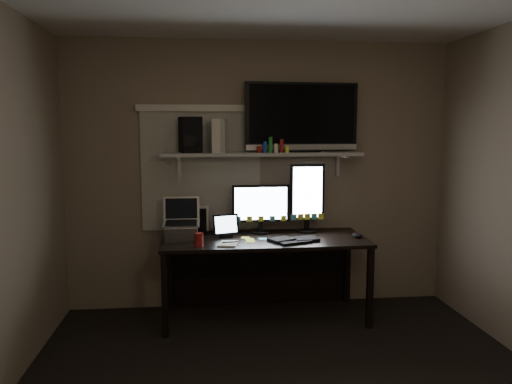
{
  "coord_description": "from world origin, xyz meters",
  "views": [
    {
      "loc": [
        -0.55,
        -2.87,
        1.7
      ],
      "look_at": [
        -0.1,
        1.25,
        1.17
      ],
      "focal_mm": 35.0,
      "sensor_mm": 36.0,
      "label": 1
    }
  ],
  "objects": [
    {
      "name": "wall_shelf",
      "position": [
        0.0,
        1.62,
        1.46
      ],
      "size": [
        1.8,
        0.35,
        0.03
      ],
      "primitive_type": "cube",
      "color": "#ABABA6",
      "rests_on": "back_wall"
    },
    {
      "name": "monitor_landscape",
      "position": [
        -0.01,
        1.62,
        0.96
      ],
      "size": [
        0.53,
        0.06,
        0.46
      ],
      "primitive_type": "cube",
      "rotation": [
        0.0,
        0.0,
        -0.0
      ],
      "color": "black",
      "rests_on": "desk"
    },
    {
      "name": "desk",
      "position": [
        0.0,
        1.55,
        0.55
      ],
      "size": [
        1.8,
        0.75,
        0.73
      ],
      "color": "black",
      "rests_on": "floor"
    },
    {
      "name": "laptop",
      "position": [
        -0.73,
        1.44,
        0.91
      ],
      "size": [
        0.32,
        0.26,
        0.36
      ],
      "primitive_type": "cube",
      "rotation": [
        0.0,
        0.0,
        -0.02
      ],
      "color": "#BBBCC0",
      "rests_on": "desk"
    },
    {
      "name": "window_blinds",
      "position": [
        -0.55,
        1.79,
        1.3
      ],
      "size": [
        1.1,
        0.02,
        1.1
      ],
      "primitive_type": "cube",
      "color": "silver",
      "rests_on": "back_wall"
    },
    {
      "name": "back_wall",
      "position": [
        0.0,
        1.8,
        1.25
      ],
      "size": [
        3.6,
        0.0,
        3.6
      ],
      "primitive_type": "plane",
      "rotation": [
        1.57,
        0.0,
        0.0
      ],
      "color": "#81735C",
      "rests_on": "floor"
    },
    {
      "name": "bottles",
      "position": [
        0.09,
        1.56,
        1.55
      ],
      "size": [
        0.22,
        0.07,
        0.14
      ],
      "primitive_type": null,
      "rotation": [
        0.0,
        0.0,
        0.12
      ],
      "color": "#A50F0C",
      "rests_on": "wall_shelf"
    },
    {
      "name": "notepad",
      "position": [
        -0.33,
        1.22,
        0.74
      ],
      "size": [
        0.19,
        0.24,
        0.01
      ],
      "primitive_type": "cube",
      "rotation": [
        0.0,
        0.0,
        -0.23
      ],
      "color": "white",
      "rests_on": "desk"
    },
    {
      "name": "tv",
      "position": [
        0.37,
        1.67,
        1.8
      ],
      "size": [
        1.06,
        0.28,
        0.63
      ],
      "primitive_type": "cube",
      "rotation": [
        0.0,
        0.0,
        0.09
      ],
      "color": "black",
      "rests_on": "wall_shelf"
    },
    {
      "name": "monitor_portrait",
      "position": [
        0.43,
        1.64,
        1.06
      ],
      "size": [
        0.33,
        0.08,
        0.65
      ],
      "primitive_type": "cube",
      "rotation": [
        0.0,
        0.0,
        0.06
      ],
      "color": "black",
      "rests_on": "desk"
    },
    {
      "name": "cup",
      "position": [
        -0.58,
        1.18,
        0.79
      ],
      "size": [
        0.1,
        0.1,
        0.11
      ],
      "primitive_type": "cylinder",
      "rotation": [
        0.0,
        0.0,
        -0.35
      ],
      "color": "maroon",
      "rests_on": "desk"
    },
    {
      "name": "sticky_notes",
      "position": [
        -0.11,
        1.37,
        0.73
      ],
      "size": [
        0.36,
        0.29,
        0.0
      ],
      "primitive_type": null,
      "rotation": [
        0.0,
        0.0,
        -0.16
      ],
      "color": "#FFFC45",
      "rests_on": "desk"
    },
    {
      "name": "speaker",
      "position": [
        -0.64,
        1.61,
        1.64
      ],
      "size": [
        0.22,
        0.25,
        0.32
      ],
      "primitive_type": "cube",
      "rotation": [
        0.0,
        0.0,
        0.25
      ],
      "color": "black",
      "rests_on": "wall_shelf"
    },
    {
      "name": "game_console",
      "position": [
        -0.38,
        1.64,
        1.63
      ],
      "size": [
        0.15,
        0.26,
        0.3
      ],
      "primitive_type": "cube",
      "rotation": [
        0.0,
        0.0,
        -0.31
      ],
      "color": "silver",
      "rests_on": "wall_shelf"
    },
    {
      "name": "file_sorter",
      "position": [
        -0.61,
        1.71,
        0.86
      ],
      "size": [
        0.21,
        0.12,
        0.25
      ],
      "primitive_type": "cube",
      "rotation": [
        0.0,
        0.0,
        -0.17
      ],
      "color": "black",
      "rests_on": "desk"
    },
    {
      "name": "mouse",
      "position": [
        0.82,
        1.35,
        0.75
      ],
      "size": [
        0.11,
        0.14,
        0.04
      ],
      "primitive_type": "ellipsoid",
      "rotation": [
        0.0,
        0.0,
        0.33
      ],
      "color": "black",
      "rests_on": "desk"
    },
    {
      "name": "tablet",
      "position": [
        -0.34,
        1.5,
        0.83
      ],
      "size": [
        0.26,
        0.17,
        0.21
      ],
      "primitive_type": "cube",
      "rotation": [
        0.0,
        0.0,
        0.3
      ],
      "color": "black",
      "rests_on": "desk"
    },
    {
      "name": "keyboard",
      "position": [
        0.24,
        1.29,
        0.74
      ],
      "size": [
        0.46,
        0.29,
        0.03
      ],
      "primitive_type": "cube",
      "rotation": [
        0.0,
        0.0,
        0.33
      ],
      "color": "black",
      "rests_on": "desk"
    }
  ]
}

